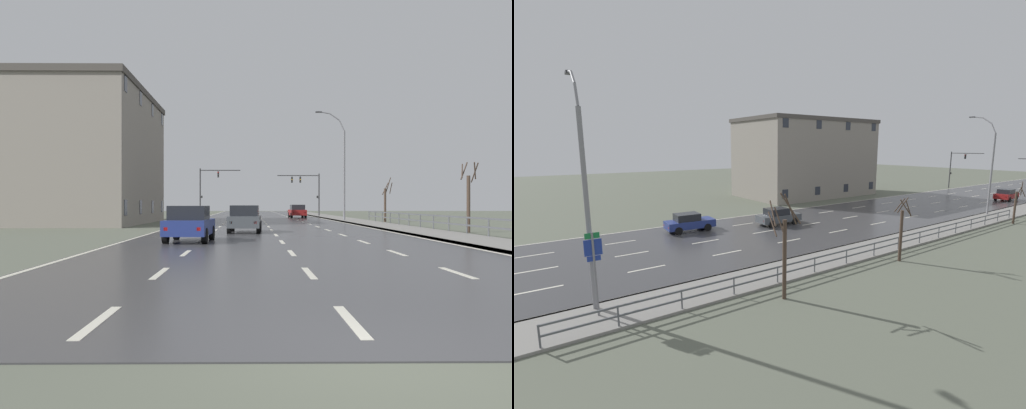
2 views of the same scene
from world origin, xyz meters
The scene contains 14 objects.
ground_plane centered at (0.00, 48.00, -0.06)m, with size 160.00×160.00×0.12m.
road_asphalt_strip centered at (0.00, 59.99, 0.01)m, with size 14.00×120.00×0.03m.
guardrail centered at (9.85, 27.00, 0.71)m, with size 0.07×39.46×1.00m.
street_lamp_foreground centered at (7.42, 9.43, 5.16)m, with size 2.71×0.24×10.60m.
street_lamp_midground centered at (7.40, 47.21, 5.09)m, with size 2.81×0.24×10.46m.
highway_sign centered at (8.39, 9.43, 2.41)m, with size 0.09×0.68×3.75m.
traffic_signal_left centered at (-6.93, 68.78, 4.21)m, with size 5.42×0.36×6.39m.
car_near_left centered at (-1.65, 26.33, 0.80)m, with size 1.98×4.18×1.57m.
car_distant centered at (4.30, 60.49, 0.80)m, with size 1.96×4.17×1.57m.
car_far_left centered at (-3.98, 18.52, 0.80)m, with size 1.99×4.18×1.57m.
brick_building centered at (-15.89, 41.87, 5.59)m, with size 11.87×19.23×11.17m.
bare_tree_near centered at (11.46, 16.99, 2.37)m, with size 1.39×1.28×5.24m.
bare_tree_mid centered at (11.26, 26.44, 1.93)m, with size 0.98×1.01×4.10m.
bare_tree_far centered at (10.95, 44.82, 1.76)m, with size 0.78×1.08×4.06m.
Camera 2 is at (23.78, 7.53, 7.19)m, focal length 24.19 mm.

